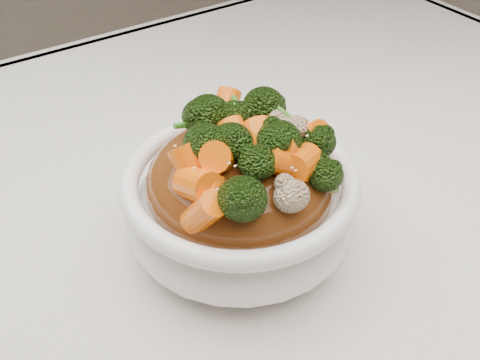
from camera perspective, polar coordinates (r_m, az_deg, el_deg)
tablecloth at (r=0.54m, az=-5.45°, el=-5.03°), size 1.20×0.80×0.04m
bowl at (r=0.48m, az=0.00°, el=-2.73°), size 0.24×0.24×0.08m
sauce_base at (r=0.46m, az=0.00°, el=-0.26°), size 0.19×0.19×0.09m
carrots at (r=0.43m, az=0.00°, el=5.57°), size 0.19×0.19×0.05m
broccoli at (r=0.43m, az=0.00°, el=5.47°), size 0.19×0.19×0.04m
cauliflower at (r=0.43m, az=0.00°, el=5.27°), size 0.19×0.19×0.03m
scallions at (r=0.43m, az=0.00°, el=5.68°), size 0.14×0.14×0.02m
sesame_seeds at (r=0.43m, az=0.00°, el=5.68°), size 0.17×0.17×0.01m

